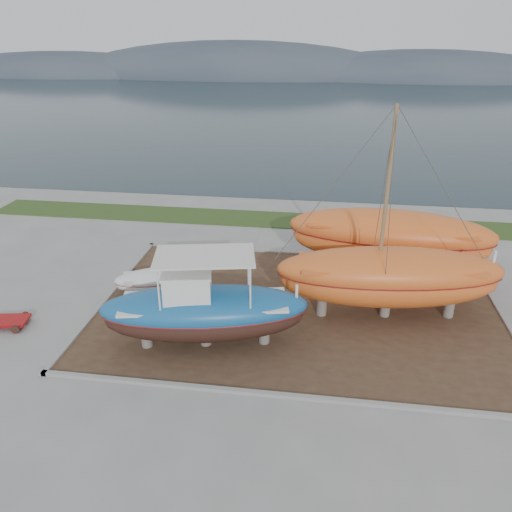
% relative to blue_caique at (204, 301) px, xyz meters
% --- Properties ---
extents(ground, '(140.00, 140.00, 0.00)m').
position_rel_blue_caique_xyz_m(ground, '(3.55, -0.63, -2.05)').
color(ground, gray).
rests_on(ground, ground).
extents(dirt_patch, '(18.00, 12.00, 0.06)m').
position_rel_blue_caique_xyz_m(dirt_patch, '(3.55, 3.37, -2.02)').
color(dirt_patch, '#422D1E').
rests_on(dirt_patch, ground).
extents(curb_frame, '(18.60, 12.60, 0.15)m').
position_rel_blue_caique_xyz_m(curb_frame, '(3.55, 3.37, -1.97)').
color(curb_frame, gray).
rests_on(curb_frame, ground).
extents(grass_strip, '(44.00, 3.00, 0.08)m').
position_rel_blue_caique_xyz_m(grass_strip, '(3.55, 14.87, -2.01)').
color(grass_strip, '#284219').
rests_on(grass_strip, ground).
extents(sea, '(260.00, 100.00, 0.04)m').
position_rel_blue_caique_xyz_m(sea, '(3.55, 69.37, -2.05)').
color(sea, '#182B31').
rests_on(sea, ground).
extents(mountain_ridge, '(200.00, 36.00, 20.00)m').
position_rel_blue_caique_xyz_m(mountain_ridge, '(3.55, 124.37, -2.05)').
color(mountain_ridge, '#333D49').
rests_on(mountain_ridge, ground).
extents(blue_caique, '(8.59, 4.13, 3.97)m').
position_rel_blue_caique_xyz_m(blue_caique, '(0.00, 0.00, 0.00)').
color(blue_caique, '#185D99').
rests_on(blue_caique, dirt_patch).
extents(white_dinghy, '(4.51, 3.01, 1.27)m').
position_rel_blue_caique_xyz_m(white_dinghy, '(-3.15, 3.80, -1.35)').
color(white_dinghy, white).
rests_on(white_dinghy, dirt_patch).
extents(orange_sailboat, '(10.06, 3.98, 9.17)m').
position_rel_blue_caique_xyz_m(orange_sailboat, '(7.42, 3.30, 2.60)').
color(orange_sailboat, orange).
rests_on(orange_sailboat, dirt_patch).
extents(orange_bare_hull, '(10.55, 4.00, 3.38)m').
position_rel_blue_caique_xyz_m(orange_bare_hull, '(7.86, 7.55, -0.29)').
color(orange_bare_hull, orange).
rests_on(orange_bare_hull, dirt_patch).
extents(red_trailer, '(2.62, 1.64, 0.35)m').
position_rel_blue_caique_xyz_m(red_trailer, '(-8.80, 0.17, -1.87)').
color(red_trailer, '#A51213').
rests_on(red_trailer, ground).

